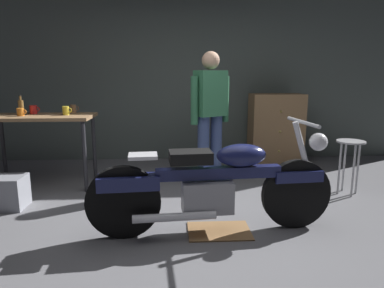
% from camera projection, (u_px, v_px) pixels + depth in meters
% --- Properties ---
extents(ground_plane, '(12.00, 12.00, 0.00)m').
position_uv_depth(ground_plane, '(190.00, 228.00, 3.21)').
color(ground_plane, slate).
extents(back_wall, '(8.00, 0.12, 3.10)m').
position_uv_depth(back_wall, '(181.00, 65.00, 5.65)').
color(back_wall, '#56605B').
rests_on(back_wall, ground_plane).
extents(workbench, '(1.30, 0.64, 0.90)m').
position_uv_depth(workbench, '(40.00, 124.00, 4.29)').
color(workbench, '#99724C').
rests_on(workbench, ground_plane).
extents(motorcycle, '(2.19, 0.60, 1.00)m').
position_uv_depth(motorcycle, '(215.00, 184.00, 3.04)').
color(motorcycle, black).
rests_on(motorcycle, ground_plane).
extents(person_standing, '(0.51, 0.38, 1.67)m').
position_uv_depth(person_standing, '(210.00, 112.00, 4.37)').
color(person_standing, '#43578D').
rests_on(person_standing, ground_plane).
extents(shop_stool, '(0.32, 0.32, 0.64)m').
position_uv_depth(shop_stool, '(350.00, 153.00, 4.04)').
color(shop_stool, '#B2B2B7').
rests_on(shop_stool, ground_plane).
extents(wooden_dresser, '(0.80, 0.47, 1.10)m').
position_uv_depth(wooden_dresser, '(276.00, 129.00, 5.44)').
color(wooden_dresser, '#99724C').
rests_on(wooden_dresser, ground_plane).
extents(drip_tray, '(0.56, 0.40, 0.01)m').
position_uv_depth(drip_tray, '(219.00, 231.00, 3.13)').
color(drip_tray, olive).
rests_on(drip_tray, ground_plane).
extents(storage_bin, '(0.44, 0.32, 0.34)m').
position_uv_depth(storage_bin, '(4.00, 192.00, 3.67)').
color(storage_bin, gray).
rests_on(storage_bin, ground_plane).
extents(mug_red_diner, '(0.12, 0.09, 0.11)m').
position_uv_depth(mug_red_diner, '(33.00, 110.00, 4.39)').
color(mug_red_diner, red).
rests_on(mug_red_diner, workbench).
extents(mug_orange_travel, '(0.11, 0.08, 0.09)m').
position_uv_depth(mug_orange_travel, '(21.00, 112.00, 4.18)').
color(mug_orange_travel, orange).
rests_on(mug_orange_travel, workbench).
extents(mug_brown_stoneware, '(0.11, 0.07, 0.11)m').
position_uv_depth(mug_brown_stoneware, '(74.00, 109.00, 4.48)').
color(mug_brown_stoneware, brown).
rests_on(mug_brown_stoneware, workbench).
extents(mug_yellow_tall, '(0.11, 0.08, 0.11)m').
position_uv_depth(mug_yellow_tall, '(66.00, 111.00, 4.28)').
color(mug_yellow_tall, yellow).
rests_on(mug_yellow_tall, workbench).
extents(bottle, '(0.06, 0.06, 0.24)m').
position_uv_depth(bottle, '(21.00, 107.00, 4.30)').
color(bottle, olive).
rests_on(bottle, workbench).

